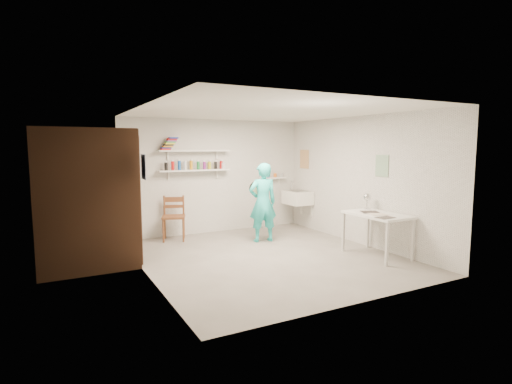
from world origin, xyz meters
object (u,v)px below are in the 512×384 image
wall_clock (256,188)px  desk_lamp (367,197)px  wooden_chair (174,217)px  work_table (377,235)px  man (263,203)px  belfast_sink (298,198)px

wall_clock → desk_lamp: 2.12m
wall_clock → wooden_chair: bearing=163.7°
work_table → desk_lamp: 0.75m
man → work_table: man is taller
wooden_chair → man: bearing=-11.2°
belfast_sink → man: (-1.29, -0.71, 0.06)m
belfast_sink → work_table: belfast_sink is taller
man → desk_lamp: 1.95m
belfast_sink → work_table: 2.55m
wall_clock → desk_lamp: bearing=-40.4°
wall_clock → wooden_chair: 1.71m
wooden_chair → work_table: bearing=-25.6°
belfast_sink → desk_lamp: bearing=-88.1°
man → desk_lamp: (1.36, -1.38, 0.18)m
belfast_sink → desk_lamp: 2.11m
belfast_sink → wall_clock: (-1.32, -0.50, 0.32)m
man → wooden_chair: 1.77m
belfast_sink → wooden_chair: size_ratio=0.64×
belfast_sink → wall_clock: wall_clock is taller
belfast_sink → man: size_ratio=0.39×
belfast_sink → wall_clock: 1.45m
man → wall_clock: size_ratio=5.56×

